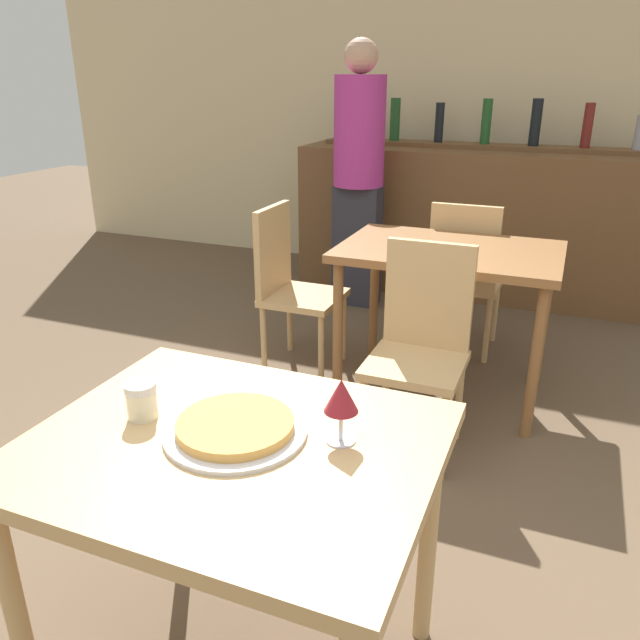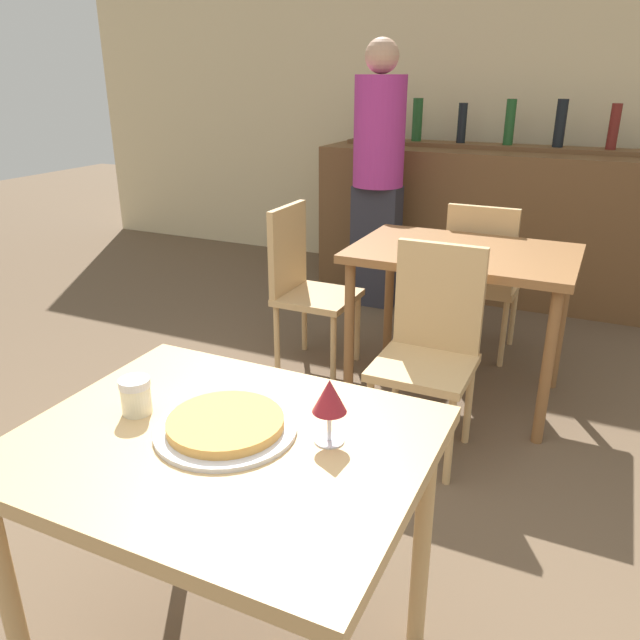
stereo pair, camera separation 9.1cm
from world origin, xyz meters
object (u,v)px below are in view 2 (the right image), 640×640
chair_far_side_back (481,273)px  chair_far_side_left (304,279)px  chair_far_side_front (430,340)px  pizza_tray (226,426)px  wine_glass (330,398)px  cheese_shaker (136,396)px  person_standing (378,168)px

chair_far_side_back → chair_far_side_left: size_ratio=1.00×
chair_far_side_front → pizza_tray: (-0.14, -1.33, 0.27)m
chair_far_side_back → wine_glass: 2.34m
cheese_shaker → wine_glass: bearing=9.7°
cheese_shaker → wine_glass: wine_glass is taller
chair_far_side_back → person_standing: bearing=-34.9°
pizza_tray → cheese_shaker: cheese_shaker is taller
chair_far_side_front → pizza_tray: bearing=-96.1°
cheese_shaker → chair_far_side_back: bearing=80.6°
chair_far_side_left → cheese_shaker: 1.95m
chair_far_side_left → person_standing: (0.01, 1.12, 0.46)m
chair_far_side_front → cheese_shaker: chair_far_side_front is taller
chair_far_side_front → person_standing: bearing=117.5°
person_standing → cheese_shaker: bearing=-81.3°
chair_far_side_front → person_standing: (-0.85, 1.64, 0.46)m
chair_far_side_front → cheese_shaker: size_ratio=9.69×
chair_far_side_front → cheese_shaker: bearing=-106.3°
person_standing → wine_glass: person_standing is taller
chair_far_side_front → cheese_shaker: 1.44m
person_standing → chair_far_side_back: bearing=-34.9°
chair_far_side_front → pizza_tray: 1.36m
chair_far_side_front → chair_far_side_back: bearing=90.0°
chair_far_side_front → chair_far_side_back: same height
chair_far_side_left → pizza_tray: chair_far_side_left is taller
chair_far_side_back → cheese_shaker: bearing=80.6°
chair_far_side_back → chair_far_side_left: (-0.86, -0.52, 0.00)m
chair_far_side_left → chair_far_side_back: bearing=-58.7°
pizza_tray → person_standing: (-0.71, 2.97, 0.19)m
chair_far_side_left → wine_glass: size_ratio=5.68×
chair_far_side_left → person_standing: person_standing is taller
chair_far_side_back → pizza_tray: size_ratio=2.66×
pizza_tray → chair_far_side_back: bearing=86.6°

